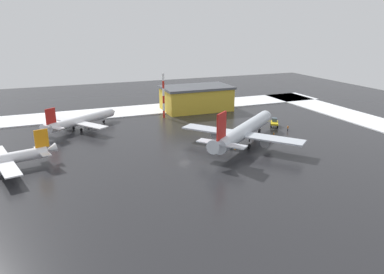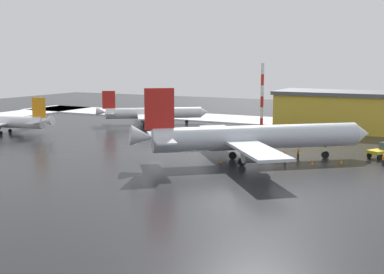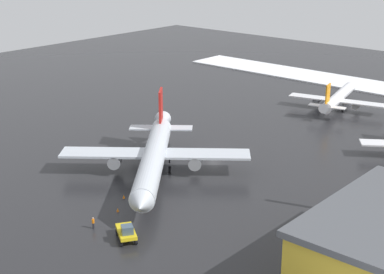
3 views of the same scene
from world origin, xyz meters
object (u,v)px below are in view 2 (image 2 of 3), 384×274
(pushback_tug, at_px, (382,150))
(ground_crew_beside_wing, at_px, (285,156))
(airplane_foreground_jet, at_px, (151,113))
(traffic_cone_wingtip_side, at_px, (221,161))
(traffic_cone_mid_line, at_px, (312,163))
(airplane_far_rear, at_px, (252,137))
(ground_crew_near_tug, at_px, (383,159))
(traffic_cone_near_nose, at_px, (341,162))
(ground_crew_by_nose_gear, at_px, (298,153))
(antenna_mast, at_px, (262,96))
(cargo_hangar, at_px, (333,110))

(pushback_tug, xyz_separation_m, ground_crew_beside_wing, (13.08, 10.29, -0.31))
(airplane_foreground_jet, xyz_separation_m, ground_crew_beside_wing, (-42.74, 29.39, -1.77))
(ground_crew_beside_wing, relative_size, traffic_cone_wingtip_side, 3.11)
(ground_crew_beside_wing, bearing_deg, traffic_cone_mid_line, -100.97)
(airplane_far_rear, relative_size, airplane_foreground_jet, 1.33)
(pushback_tug, height_order, ground_crew_near_tug, pushback_tug)
(traffic_cone_wingtip_side, bearing_deg, traffic_cone_mid_line, -159.18)
(airplane_far_rear, bearing_deg, traffic_cone_mid_line, -25.48)
(airplane_foreground_jet, distance_m, traffic_cone_mid_line, 55.42)
(ground_crew_beside_wing, bearing_deg, airplane_foreground_jet, 43.65)
(airplane_far_rear, xyz_separation_m, pushback_tug, (-17.81, -12.40, -2.56))
(airplane_foreground_jet, relative_size, traffic_cone_mid_line, 44.29)
(pushback_tug, relative_size, traffic_cone_near_nose, 9.20)
(ground_crew_by_nose_gear, distance_m, ground_crew_beside_wing, 3.30)
(airplane_far_rear, relative_size, traffic_cone_near_nose, 59.11)
(ground_crew_beside_wing, distance_m, ground_crew_near_tug, 14.49)
(ground_crew_near_tug, bearing_deg, airplane_foreground_jet, -138.72)
(airplane_far_rear, height_order, ground_crew_beside_wing, airplane_far_rear)
(traffic_cone_wingtip_side, bearing_deg, ground_crew_beside_wing, -150.93)
(pushback_tug, bearing_deg, traffic_cone_mid_line, 171.77)
(traffic_cone_near_nose, bearing_deg, traffic_cone_mid_line, 36.62)
(traffic_cone_wingtip_side, bearing_deg, pushback_tug, -145.24)
(traffic_cone_near_nose, bearing_deg, airplane_far_rear, 21.40)
(traffic_cone_mid_line, bearing_deg, ground_crew_beside_wing, 0.87)
(airplane_far_rear, height_order, antenna_mast, antenna_mast)
(airplane_far_rear, relative_size, ground_crew_near_tug, 19.01)
(ground_crew_by_nose_gear, height_order, ground_crew_near_tug, same)
(pushback_tug, bearing_deg, traffic_cone_wingtip_side, 157.45)
(ground_crew_by_nose_gear, xyz_separation_m, cargo_hangar, (1.93, -37.22, 3.47))
(pushback_tug, height_order, antenna_mast, antenna_mast)
(traffic_cone_near_nose, bearing_deg, antenna_mast, -52.58)
(airplane_foreground_jet, bearing_deg, ground_crew_beside_wing, -68.92)
(ground_crew_beside_wing, distance_m, antenna_mast, 37.40)
(ground_crew_near_tug, distance_m, traffic_cone_mid_line, 10.53)
(antenna_mast, bearing_deg, traffic_cone_wingtip_side, 99.80)
(airplane_far_rear, bearing_deg, airplane_foreground_jet, 101.22)
(airplane_far_rear, bearing_deg, cargo_hangar, 45.42)
(airplane_far_rear, distance_m, pushback_tug, 21.85)
(traffic_cone_wingtip_side, bearing_deg, ground_crew_by_nose_gear, -141.58)
(airplane_far_rear, xyz_separation_m, cargo_hangar, (-4.04, -42.39, 0.60))
(airplane_far_rear, distance_m, antenna_mast, 37.30)
(pushback_tug, height_order, ground_crew_beside_wing, pushback_tug)
(ground_crew_near_tug, height_order, traffic_cone_wingtip_side, ground_crew_near_tug)
(airplane_far_rear, height_order, cargo_hangar, airplane_far_rear)
(airplane_foreground_jet, bearing_deg, cargo_hangar, -19.89)
(airplane_far_rear, distance_m, ground_crew_by_nose_gear, 8.40)
(traffic_cone_near_nose, bearing_deg, pushback_tug, -124.41)
(ground_crew_by_nose_gear, height_order, traffic_cone_near_nose, ground_crew_by_nose_gear)
(airplane_foreground_jet, distance_m, pushback_tug, 59.02)
(airplane_foreground_jet, height_order, antenna_mast, antenna_mast)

